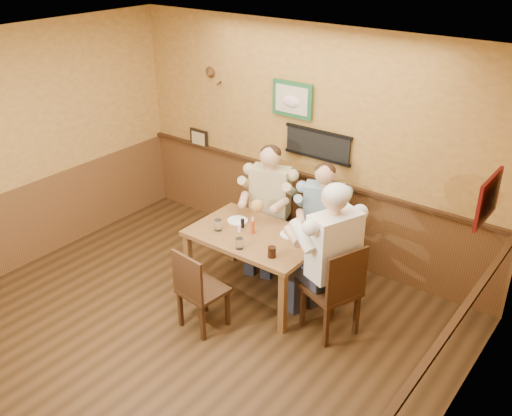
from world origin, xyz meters
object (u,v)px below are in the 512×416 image
Objects in this scene: cola_tumbler at (272,252)px; hot_sauce_bottle at (253,226)px; salt_shaker at (239,228)px; chair_back_left at (270,225)px; water_glass_mid at (240,243)px; dining_table at (255,242)px; diner_blue_polo at (322,226)px; chair_right_end at (331,288)px; pepper_shaker at (243,223)px; diner_white_elder at (332,269)px; diner_tan_shirt at (270,210)px; chair_near_side at (203,288)px; water_glass_left at (218,225)px; chair_back_right at (321,240)px.

hot_sauce_bottle is at bearing 148.90° from cola_tumbler.
hot_sauce_bottle is 0.16m from salt_shaker.
water_glass_mid is at bearing -87.85° from chair_back_left.
dining_table is 1.49× the size of chair_back_left.
chair_right_end is at bearing -75.86° from diner_blue_polo.
hot_sauce_bottle reaches higher than pepper_shaker.
chair_right_end is at bearing 15.39° from water_glass_mid.
diner_white_elder is 0.62m from cola_tumbler.
pepper_shaker is at bearing 166.19° from hot_sauce_bottle.
water_glass_mid is at bearing -169.58° from cola_tumbler.
diner_blue_polo reaches higher than hot_sauce_bottle.
diner_tan_shirt is at bearing -99.21° from diner_white_elder.
diner_blue_polo is at bearing -99.26° from chair_near_side.
diner_blue_polo is 1.18m from water_glass_mid.
pepper_shaker is (-0.62, 0.31, -0.00)m from cola_tumbler.
water_glass_mid is (-0.32, -1.12, 0.18)m from diner_blue_polo.
hot_sauce_bottle is 1.71× the size of pepper_shaker.
salt_shaker is at bearing -69.60° from diner_white_elder.
hot_sauce_bottle is at bearing 21.63° from salt_shaker.
dining_table is at bearing -137.32° from diner_blue_polo.
diner_blue_polo reaches higher than chair_near_side.
chair_back_left is 9.29× the size of pepper_shaker.
diner_blue_polo is 14.39× the size of salt_shaker.
diner_blue_polo is at bearing -122.50° from diner_white_elder.
water_glass_mid reaches higher than dining_table.
hot_sauce_bottle reaches higher than water_glass_left.
cola_tumbler is at bearing -109.73° from chair_back_right.
diner_tan_shirt is 0.77m from salt_shaker.
diner_white_elder is at bearing -47.27° from chair_back_left.
chair_back_right is 0.66× the size of diner_tan_shirt.
diner_blue_polo is 1.23m from water_glass_left.
chair_back_left is at bearing -99.21° from diner_white_elder.
dining_table is 0.90m from chair_back_right.
water_glass_mid is (-0.95, -0.26, 0.08)m from diner_white_elder.
diner_white_elder is at bearing -5.52° from pepper_shaker.
chair_back_left is at bearing -74.81° from chair_near_side.
cola_tumbler reaches higher than pepper_shaker.
chair_right_end is (1.00, -0.08, -0.15)m from dining_table.
diner_blue_polo is (0.44, 1.57, 0.18)m from chair_near_side.
hot_sauce_bottle is at bearing -72.77° from chair_right_end.
chair_right_end reaches higher than dining_table.
pepper_shaker is (-1.21, 0.12, 0.29)m from chair_right_end.
cola_tumbler is (0.41, -0.27, 0.15)m from dining_table.
chair_back_left is 0.74m from pepper_shaker.
chair_right_end reaches higher than hot_sauce_bottle.
diner_white_elder is at bearing -47.27° from diner_tan_shirt.
diner_white_elder is at bearing -75.86° from diner_blue_polo.
diner_tan_shirt is at bearing 98.21° from pepper_shaker.
chair_back_left is 0.20m from diner_tan_shirt.
chair_right_end is at bearing -47.27° from diner_tan_shirt.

